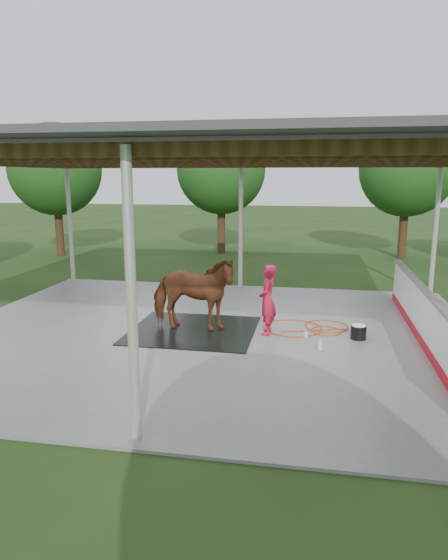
% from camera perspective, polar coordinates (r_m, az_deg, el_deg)
% --- Properties ---
extents(ground, '(100.00, 100.00, 0.00)m').
position_cam_1_polar(ground, '(11.38, -1.69, -6.25)').
color(ground, '#1E3814').
extents(concrete_slab, '(12.00, 10.00, 0.05)m').
position_cam_1_polar(concrete_slab, '(11.37, -1.69, -6.13)').
color(concrete_slab, slate).
rests_on(concrete_slab, ground).
extents(pavilion_structure, '(12.60, 10.60, 4.05)m').
position_cam_1_polar(pavilion_structure, '(10.83, -1.82, 14.13)').
color(pavilion_structure, beige).
rests_on(pavilion_structure, ground).
extents(dasher_board, '(0.16, 8.00, 1.15)m').
position_cam_1_polar(dasher_board, '(11.22, 22.00, -4.24)').
color(dasher_board, '#AC0E1E').
rests_on(dasher_board, concrete_slab).
extents(tree_belt, '(28.00, 28.00, 5.80)m').
position_cam_1_polar(tree_belt, '(11.65, 0.63, 13.10)').
color(tree_belt, '#382314').
rests_on(tree_belt, ground).
extents(rubber_mat, '(2.82, 2.64, 0.02)m').
position_cam_1_polar(rubber_mat, '(11.51, -3.56, -5.73)').
color(rubber_mat, black).
rests_on(rubber_mat, concrete_slab).
extents(horse, '(2.06, 1.01, 1.71)m').
position_cam_1_polar(horse, '(11.28, -3.61, -1.54)').
color(horse, brown).
rests_on(horse, rubber_mat).
extents(handler, '(0.39, 0.58, 1.57)m').
position_cam_1_polar(handler, '(11.10, 5.00, -2.28)').
color(handler, red).
rests_on(handler, concrete_slab).
extents(wash_bucket, '(0.34, 0.34, 0.31)m').
position_cam_1_polar(wash_bucket, '(11.27, 15.12, -5.73)').
color(wash_bucket, black).
rests_on(wash_bucket, concrete_slab).
extents(soap_bottle_a, '(0.13, 0.13, 0.26)m').
position_cam_1_polar(soap_bottle_a, '(10.36, 10.92, -7.25)').
color(soap_bottle_a, silver).
rests_on(soap_bottle_a, concrete_slab).
extents(soap_bottle_b, '(0.11, 0.11, 0.18)m').
position_cam_1_polar(soap_bottle_b, '(11.13, 9.30, -6.08)').
color(soap_bottle_b, '#338CD8').
rests_on(soap_bottle_b, concrete_slab).
extents(hose_coil, '(1.98, 1.47, 0.02)m').
position_cam_1_polar(hose_coil, '(11.82, 9.59, -5.40)').
color(hose_coil, '#BD3F0D').
rests_on(hose_coil, concrete_slab).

